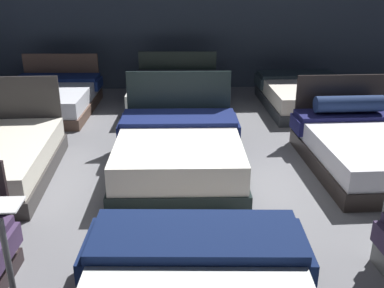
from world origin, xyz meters
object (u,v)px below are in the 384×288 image
object	(u,v)px
bed_5	(365,148)
bed_4	(179,152)
bed_6	(49,99)
bed_8	(306,95)
bed_7	(176,95)

from	to	relation	value
bed_5	bed_4	bearing A→B (deg)	179.89
bed_6	bed_8	xyz separation A→B (m)	(4.74, 0.01, -0.00)
bed_6	bed_8	distance (m)	4.74
bed_4	bed_7	world-z (taller)	bed_4
bed_8	bed_5	bearing A→B (deg)	-90.58
bed_4	bed_5	xyz separation A→B (m)	(2.42, 0.03, -0.02)
bed_7	bed_8	size ratio (longest dim) A/B	0.94
bed_4	bed_5	bearing A→B (deg)	2.50
bed_5	bed_7	xyz separation A→B (m)	(-2.40, 2.69, 0.01)
bed_8	bed_6	bearing A→B (deg)	-179.89
bed_5	bed_6	size ratio (longest dim) A/B	1.00
bed_4	bed_7	distance (m)	2.73
bed_5	bed_6	bearing A→B (deg)	149.47
bed_6	bed_5	bearing A→B (deg)	-27.13
bed_5	bed_7	bearing A→B (deg)	130.82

